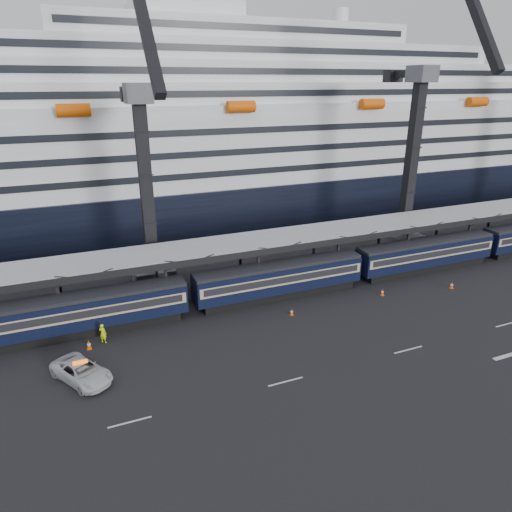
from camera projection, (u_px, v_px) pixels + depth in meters
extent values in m
plane|color=black|center=(397.00, 325.00, 44.33)|extent=(260.00, 260.00, 0.00)
cube|color=beige|center=(130.00, 422.00, 31.63)|extent=(3.00, 0.15, 0.02)
cube|color=beige|center=(286.00, 382.00, 35.90)|extent=(3.00, 0.15, 0.02)
cube|color=beige|center=(408.00, 350.00, 40.16)|extent=(3.00, 0.15, 0.02)
cube|color=beige|center=(507.00, 324.00, 44.43)|extent=(3.00, 0.15, 0.02)
cube|color=beige|center=(505.00, 356.00, 39.20)|extent=(2.50, 0.40, 0.02)
cube|color=black|center=(87.00, 328.00, 42.85)|extent=(17.48, 2.40, 0.90)
cube|color=black|center=(84.00, 311.00, 42.20)|extent=(19.00, 2.80, 2.70)
cube|color=tan|center=(84.00, 308.00, 42.10)|extent=(18.62, 2.92, 1.05)
cube|color=black|center=(84.00, 307.00, 42.08)|extent=(17.86, 2.98, 0.70)
cube|color=black|center=(82.00, 296.00, 41.67)|extent=(19.00, 2.50, 0.35)
cube|color=black|center=(279.00, 293.00, 49.96)|extent=(17.48, 2.40, 0.90)
cube|color=black|center=(280.00, 278.00, 49.31)|extent=(19.00, 2.80, 2.70)
cube|color=tan|center=(280.00, 275.00, 49.21)|extent=(18.62, 2.92, 1.05)
cube|color=black|center=(280.00, 275.00, 49.19)|extent=(17.86, 2.98, 0.70)
cube|color=black|center=(280.00, 265.00, 48.78)|extent=(19.00, 2.50, 0.35)
cube|color=black|center=(424.00, 266.00, 57.07)|extent=(17.48, 2.40, 0.90)
cube|color=black|center=(426.00, 253.00, 56.42)|extent=(19.00, 2.80, 2.70)
cube|color=tan|center=(426.00, 251.00, 56.32)|extent=(18.62, 2.92, 1.05)
cube|color=black|center=(426.00, 250.00, 56.30)|extent=(17.86, 2.98, 0.70)
cube|color=black|center=(427.00, 242.00, 55.89)|extent=(19.00, 2.50, 0.35)
cube|color=#919398|center=(326.00, 231.00, 54.48)|extent=(130.00, 6.00, 0.25)
cube|color=black|center=(340.00, 241.00, 52.00)|extent=(130.00, 0.25, 0.70)
cube|color=black|center=(314.00, 226.00, 57.18)|extent=(130.00, 0.25, 0.70)
cube|color=black|center=(60.00, 305.00, 42.37)|extent=(0.25, 0.25, 5.40)
cube|color=black|center=(60.00, 282.00, 47.20)|extent=(0.25, 0.25, 5.40)
cube|color=black|center=(167.00, 287.00, 45.92)|extent=(0.25, 0.25, 5.40)
cube|color=black|center=(156.00, 268.00, 50.76)|extent=(0.25, 0.25, 5.40)
cube|color=black|center=(258.00, 273.00, 49.48)|extent=(0.25, 0.25, 5.40)
cube|color=black|center=(240.00, 256.00, 54.31)|extent=(0.25, 0.25, 5.40)
cube|color=black|center=(337.00, 260.00, 53.03)|extent=(0.25, 0.25, 5.40)
cube|color=black|center=(314.00, 245.00, 57.87)|extent=(0.25, 0.25, 5.40)
cube|color=black|center=(407.00, 249.00, 56.59)|extent=(0.25, 0.25, 5.40)
cube|color=black|center=(379.00, 235.00, 61.42)|extent=(0.25, 0.25, 5.40)
cube|color=black|center=(468.00, 239.00, 60.14)|extent=(0.25, 0.25, 5.40)
cube|color=black|center=(437.00, 227.00, 64.98)|extent=(0.25, 0.25, 5.40)
cube|color=black|center=(489.00, 219.00, 68.53)|extent=(0.25, 0.25, 5.40)
cube|color=black|center=(235.00, 191.00, 82.79)|extent=(200.00, 28.00, 7.00)
cube|color=silver|center=(234.00, 137.00, 79.39)|extent=(190.00, 26.88, 12.00)
cube|color=silver|center=(234.00, 92.00, 76.70)|extent=(160.00, 24.64, 3.00)
cube|color=black|center=(263.00, 93.00, 66.02)|extent=(153.60, 0.12, 0.90)
cube|color=silver|center=(233.00, 72.00, 75.63)|extent=(124.00, 21.84, 3.00)
cube|color=black|center=(259.00, 71.00, 66.16)|extent=(119.04, 0.12, 0.90)
cube|color=silver|center=(233.00, 53.00, 74.55)|extent=(90.00, 19.04, 3.00)
cube|color=black|center=(255.00, 49.00, 66.29)|extent=(86.40, 0.12, 0.90)
cube|color=silver|center=(233.00, 32.00, 73.48)|extent=(56.00, 16.24, 3.00)
cube|color=black|center=(252.00, 27.00, 66.42)|extent=(53.76, 0.12, 0.90)
cube|color=silver|center=(183.00, 12.00, 69.74)|extent=(16.00, 12.00, 2.50)
cylinder|color=silver|center=(340.00, 18.00, 79.51)|extent=(2.80, 2.80, 3.00)
cylinder|color=#F15607|center=(73.00, 110.00, 55.95)|extent=(4.00, 1.60, 1.60)
cylinder|color=#F15607|center=(241.00, 107.00, 63.77)|extent=(4.00, 1.60, 1.60)
cylinder|color=#F15607|center=(372.00, 104.00, 71.59)|extent=(4.00, 1.60, 1.60)
cylinder|color=#F15607|center=(477.00, 102.00, 79.41)|extent=(4.00, 1.60, 1.60)
cube|color=#47494F|center=(154.00, 275.00, 53.27)|extent=(4.50, 4.50, 2.00)
cube|color=black|center=(146.00, 190.00, 49.68)|extent=(1.30, 1.30, 18.00)
cube|color=#47494F|center=(138.00, 93.00, 46.10)|extent=(2.60, 3.20, 2.00)
cube|color=black|center=(141.00, 8.00, 38.64)|extent=(0.90, 12.26, 14.37)
cube|color=black|center=(134.00, 93.00, 48.28)|extent=(0.90, 5.04, 0.90)
cube|color=black|center=(131.00, 94.00, 50.53)|extent=(2.20, 1.60, 1.60)
cube|color=#47494F|center=(402.00, 240.00, 64.84)|extent=(4.50, 4.50, 2.00)
cube|color=black|center=(411.00, 162.00, 60.90)|extent=(1.30, 1.30, 20.00)
cube|color=#47494F|center=(422.00, 74.00, 56.96)|extent=(2.60, 3.20, 2.00)
cube|color=black|center=(407.00, 74.00, 59.38)|extent=(0.90, 5.60, 0.90)
cube|color=black|center=(393.00, 76.00, 61.87)|extent=(2.20, 1.60, 1.60)
imported|color=silver|center=(82.00, 372.00, 35.84)|extent=(5.13, 6.16, 1.56)
imported|color=#DBFF0D|center=(103.00, 333.00, 40.98)|extent=(0.82, 0.77, 1.88)
cube|color=#F15607|center=(89.00, 349.00, 40.30)|extent=(0.43, 0.43, 0.05)
cone|color=#F15607|center=(89.00, 344.00, 40.15)|extent=(0.37, 0.37, 0.82)
cylinder|color=white|center=(89.00, 344.00, 40.15)|extent=(0.31, 0.31, 0.14)
cube|color=#F15607|center=(292.00, 315.00, 46.16)|extent=(0.36, 0.36, 0.04)
cone|color=#F15607|center=(292.00, 312.00, 46.03)|extent=(0.30, 0.30, 0.68)
cylinder|color=white|center=(292.00, 312.00, 46.03)|extent=(0.26, 0.26, 0.11)
cube|color=#F15607|center=(382.00, 295.00, 50.40)|extent=(0.39, 0.39, 0.04)
cone|color=#F15607|center=(382.00, 292.00, 50.26)|extent=(0.33, 0.33, 0.74)
cylinder|color=white|center=(382.00, 292.00, 50.26)|extent=(0.28, 0.28, 0.12)
cube|color=#F15607|center=(451.00, 288.00, 52.13)|extent=(0.40, 0.40, 0.04)
cone|color=#F15607|center=(452.00, 285.00, 51.98)|extent=(0.34, 0.34, 0.77)
cylinder|color=white|center=(452.00, 285.00, 51.98)|extent=(0.29, 0.29, 0.13)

